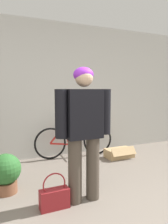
# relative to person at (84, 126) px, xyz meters

# --- Properties ---
(wall_back) EXTENTS (8.00, 0.07, 2.60)m
(wall_back) POSITION_rel_person_xyz_m (-0.09, 1.86, 0.40)
(wall_back) COLOR silver
(wall_back) RESTS_ON ground_plane
(person) EXTENTS (0.69, 0.23, 1.57)m
(person) POSITION_rel_person_xyz_m (0.00, 0.00, 0.00)
(person) COLOR #4C4238
(person) RESTS_ON ground_plane
(bicycle) EXTENTS (1.56, 0.46, 0.68)m
(bicycle) POSITION_rel_person_xyz_m (0.53, 1.60, -0.56)
(bicycle) COLOR black
(bicycle) RESTS_ON ground_plane
(handbag) EXTENTS (0.33, 0.13, 0.41)m
(handbag) POSITION_rel_person_xyz_m (-0.37, -0.04, -0.77)
(handbag) COLOR maroon
(handbag) RESTS_ON ground_plane
(cardboard_box) EXTENTS (0.53, 0.36, 0.23)m
(cardboard_box) POSITION_rel_person_xyz_m (1.30, 1.21, -0.81)
(cardboard_box) COLOR tan
(cardboard_box) RESTS_ON ground_plane
(potted_plant) EXTENTS (0.39, 0.39, 0.51)m
(potted_plant) POSITION_rel_person_xyz_m (-0.83, 0.58, -0.62)
(potted_plant) COLOR brown
(potted_plant) RESTS_ON ground_plane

